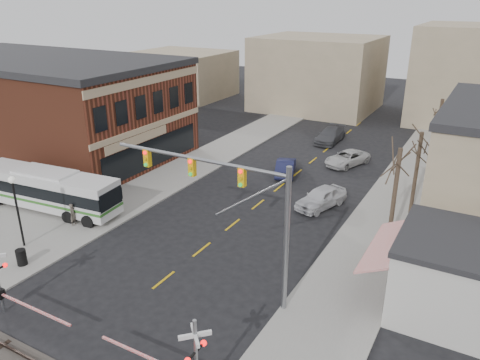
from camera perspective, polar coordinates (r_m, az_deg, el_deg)
name	(u,v)px	position (r m, az deg, el deg)	size (l,w,h in m)	color
ground	(141,298)	(26.83, -12.00, -13.93)	(160.00, 160.00, 0.00)	black
sidewalk_west	(200,162)	(46.18, -4.90, 2.20)	(5.00, 60.00, 0.12)	gray
sidewalk_east	(398,201)	(39.48, 18.69, -2.41)	(5.00, 60.00, 0.12)	gray
brick_building	(38,103)	(53.89, -23.40, 8.60)	(30.40, 15.40, 9.60)	brown
tree_east_a	(394,200)	(30.72, 18.24, -2.30)	(0.28, 0.28, 6.75)	#382B21
tree_east_b	(416,174)	(36.30, 20.65, 0.70)	(0.28, 0.28, 6.30)	#382B21
tree_east_c	(436,140)	(43.73, 22.78, 4.47)	(0.28, 0.28, 7.20)	#382B21
transit_bus	(48,189)	(38.20, -22.40, -1.02)	(12.04, 3.75, 3.05)	silver
traffic_signal_mast	(236,198)	(23.79, -0.51, -2.25)	(10.53, 0.30, 8.00)	gray
rr_crossing_west	(3,282)	(26.87, -26.96, -10.99)	(5.60, 1.36, 4.00)	gray
rr_crossing_east	(187,359)	(19.97, -6.44, -20.82)	(5.60, 1.36, 4.00)	gray
street_lamp	(15,198)	(32.59, -25.73, -1.97)	(0.44, 0.44, 4.84)	black
trash_bin	(21,257)	(31.56, -25.10, -8.52)	(0.60, 0.60, 1.01)	black
car_a	(321,198)	(36.67, 9.85, -2.12)	(1.90, 4.73, 1.61)	silver
car_b	(286,167)	(42.96, 5.60, 1.65)	(1.60, 4.58, 1.51)	#191C3F
car_c	(347,158)	(46.32, 12.91, 2.60)	(2.28, 4.94, 1.37)	#B8B8B8
car_d	(330,135)	(53.27, 10.91, 5.38)	(2.21, 5.44, 1.58)	#404045
pedestrian_near	(73,214)	(35.20, -19.69, -3.98)	(0.59, 0.39, 1.61)	#554D44
pedestrian_far	(98,193)	(38.25, -16.94, -1.47)	(0.83, 0.65, 1.71)	#2D334F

